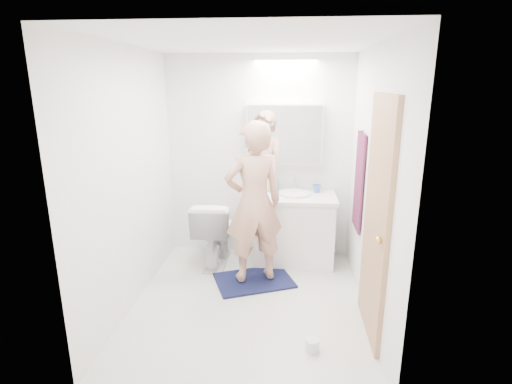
# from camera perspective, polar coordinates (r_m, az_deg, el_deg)

# --- Properties ---
(floor) EXTENTS (2.50, 2.50, 0.00)m
(floor) POSITION_cam_1_polar(r_m,az_deg,el_deg) (4.05, -1.05, -15.44)
(floor) COLOR silver
(floor) RESTS_ON ground
(ceiling) EXTENTS (2.50, 2.50, 0.00)m
(ceiling) POSITION_cam_1_polar(r_m,az_deg,el_deg) (3.49, -1.25, 20.76)
(ceiling) COLOR white
(ceiling) RESTS_ON floor
(wall_back) EXTENTS (2.50, 0.00, 2.50)m
(wall_back) POSITION_cam_1_polar(r_m,az_deg,el_deg) (4.80, 0.43, 4.92)
(wall_back) COLOR white
(wall_back) RESTS_ON floor
(wall_front) EXTENTS (2.50, 0.00, 2.50)m
(wall_front) POSITION_cam_1_polar(r_m,az_deg,el_deg) (2.40, -4.30, -6.05)
(wall_front) COLOR white
(wall_front) RESTS_ON floor
(wall_left) EXTENTS (0.00, 2.50, 2.50)m
(wall_left) POSITION_cam_1_polar(r_m,az_deg,el_deg) (3.85, -17.64, 1.55)
(wall_left) COLOR white
(wall_left) RESTS_ON floor
(wall_right) EXTENTS (0.00, 2.50, 2.50)m
(wall_right) POSITION_cam_1_polar(r_m,az_deg,el_deg) (3.64, 16.37, 0.85)
(wall_right) COLOR white
(wall_right) RESTS_ON floor
(vanity_cabinet) EXTENTS (0.90, 0.55, 0.78)m
(vanity_cabinet) POSITION_cam_1_polar(r_m,az_deg,el_deg) (4.73, 5.46, -5.52)
(vanity_cabinet) COLOR white
(vanity_cabinet) RESTS_ON floor
(countertop) EXTENTS (0.95, 0.58, 0.04)m
(countertop) POSITION_cam_1_polar(r_m,az_deg,el_deg) (4.60, 5.59, -0.75)
(countertop) COLOR silver
(countertop) RESTS_ON vanity_cabinet
(sink_basin) EXTENTS (0.36, 0.36, 0.03)m
(sink_basin) POSITION_cam_1_polar(r_m,az_deg,el_deg) (4.62, 5.60, -0.22)
(sink_basin) COLOR white
(sink_basin) RESTS_ON countertop
(faucet) EXTENTS (0.02, 0.02, 0.16)m
(faucet) POSITION_cam_1_polar(r_m,az_deg,el_deg) (4.78, 5.60, 1.14)
(faucet) COLOR #B7B7BC
(faucet) RESTS_ON countertop
(medicine_cabinet) EXTENTS (0.88, 0.14, 0.70)m
(medicine_cabinet) POSITION_cam_1_polar(r_m,az_deg,el_deg) (4.66, 4.08, 8.31)
(medicine_cabinet) COLOR white
(medicine_cabinet) RESTS_ON wall_back
(mirror_panel) EXTENTS (0.84, 0.01, 0.66)m
(mirror_panel) POSITION_cam_1_polar(r_m,az_deg,el_deg) (4.59, 4.07, 8.19)
(mirror_panel) COLOR silver
(mirror_panel) RESTS_ON medicine_cabinet
(toilet) EXTENTS (0.44, 0.77, 0.79)m
(toilet) POSITION_cam_1_polar(r_m,az_deg,el_deg) (4.70, -5.90, -5.63)
(toilet) COLOR white
(toilet) RESTS_ON floor
(bath_rug) EXTENTS (0.95, 0.81, 0.02)m
(bath_rug) POSITION_cam_1_polar(r_m,az_deg,el_deg) (4.40, -0.28, -12.56)
(bath_rug) COLOR #12143A
(bath_rug) RESTS_ON floor
(person) EXTENTS (0.72, 0.60, 1.68)m
(person) POSITION_cam_1_polar(r_m,az_deg,el_deg) (4.06, -0.30, -1.58)
(person) COLOR tan
(person) RESTS_ON bath_rug
(door) EXTENTS (0.04, 0.80, 2.00)m
(door) POSITION_cam_1_polar(r_m,az_deg,el_deg) (3.36, 16.91, -3.95)
(door) COLOR tan
(door) RESTS_ON wall_right
(door_knob) EXTENTS (0.06, 0.06, 0.06)m
(door_knob) POSITION_cam_1_polar(r_m,az_deg,el_deg) (3.09, 17.21, -6.65)
(door_knob) COLOR gold
(door_knob) RESTS_ON door
(towel) EXTENTS (0.02, 0.42, 1.00)m
(towel) POSITION_cam_1_polar(r_m,az_deg,el_deg) (4.18, 14.55, 1.43)
(towel) COLOR #101732
(towel) RESTS_ON wall_right
(towel_hook) EXTENTS (0.07, 0.02, 0.02)m
(towel_hook) POSITION_cam_1_polar(r_m,az_deg,el_deg) (4.09, 14.87, 8.52)
(towel_hook) COLOR silver
(towel_hook) RESTS_ON wall_right
(soap_bottle_a) EXTENTS (0.11, 0.11, 0.23)m
(soap_bottle_a) POSITION_cam_1_polar(r_m,az_deg,el_deg) (4.71, 1.53, 1.45)
(soap_bottle_a) COLOR #CFBE85
(soap_bottle_a) RESTS_ON countertop
(soap_bottle_b) EXTENTS (0.11, 0.11, 0.19)m
(soap_bottle_b) POSITION_cam_1_polar(r_m,az_deg,el_deg) (4.74, 2.71, 1.27)
(soap_bottle_b) COLOR #568DB9
(soap_bottle_b) RESTS_ON countertop
(toothbrush_cup) EXTENTS (0.11, 0.11, 0.09)m
(toothbrush_cup) POSITION_cam_1_polar(r_m,az_deg,el_deg) (4.75, 8.70, 0.50)
(toothbrush_cup) COLOR #406DC1
(toothbrush_cup) RESTS_ON countertop
(toilet_paper_roll) EXTENTS (0.11, 0.11, 0.10)m
(toilet_paper_roll) POSITION_cam_1_polar(r_m,az_deg,el_deg) (3.43, 8.06, -20.91)
(toilet_paper_roll) COLOR silver
(toilet_paper_roll) RESTS_ON floor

